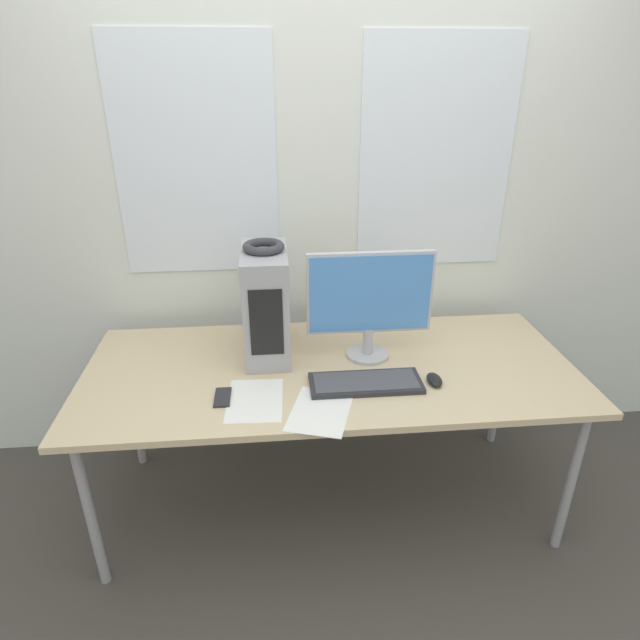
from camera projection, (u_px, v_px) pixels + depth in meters
ground_plane at (341, 578)px, 2.19m from camera, size 14.00×14.00×0.00m
wall_back at (318, 194)px, 2.53m from camera, size 8.00×0.07×2.70m
desk at (330, 375)px, 2.29m from camera, size 2.07×0.89×0.74m
pc_tower at (266, 304)px, 2.29m from camera, size 0.19×0.39×0.47m
headphones at (264, 247)px, 2.18m from camera, size 0.17×0.17×0.03m
monitor_main at (370, 300)px, 2.24m from camera, size 0.53×0.19×0.48m
keyboard at (366, 383)px, 2.13m from camera, size 0.45×0.18×0.02m
mouse at (434, 380)px, 2.15m from camera, size 0.06×0.10×0.03m
cell_phone at (223, 397)px, 2.05m from camera, size 0.06×0.13×0.01m
paper_sheet_left at (255, 400)px, 2.04m from camera, size 0.22×0.31×0.00m
paper_sheet_front at (320, 411)px, 1.98m from camera, size 0.29×0.35×0.00m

